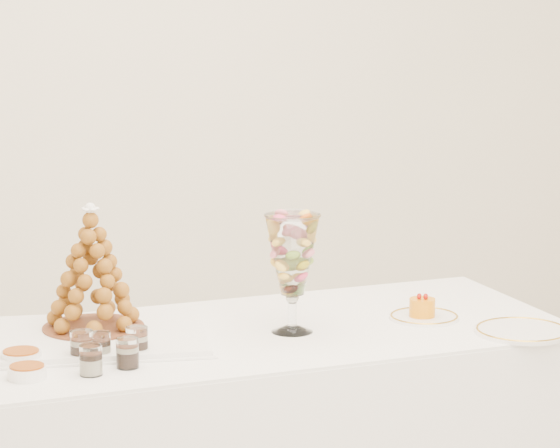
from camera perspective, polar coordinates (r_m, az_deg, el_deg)
name	(u,v)px	position (r m, az deg, el deg)	size (l,w,h in m)	color
lace_tray	(91,337)	(3.53, -8.12, -4.84)	(0.59, 0.44, 0.02)	white
macaron_vase	(292,256)	(3.54, 0.53, -1.40)	(0.15, 0.15, 0.32)	white
cake_plate	(424,317)	(3.74, 6.22, -4.01)	(0.19, 0.19, 0.01)	white
spare_plate	(522,331)	(3.63, 10.37, -4.56)	(0.26, 0.26, 0.01)	white
verrine_a	(82,346)	(3.35, -8.53, -5.22)	(0.06, 0.06, 0.08)	white
verrine_b	(100,346)	(3.36, -7.73, -5.23)	(0.05, 0.05, 0.07)	white
verrine_c	(137,341)	(3.38, -6.17, -5.05)	(0.06, 0.06, 0.08)	white
verrine_d	(91,360)	(3.23, -8.14, -5.82)	(0.06, 0.06, 0.07)	white
verrine_e	(127,353)	(3.28, -6.58, -5.53)	(0.06, 0.06, 0.07)	white
ramekin_back	(21,358)	(3.36, -11.08, -5.67)	(0.10, 0.10, 0.03)	white
ramekin_front	(27,373)	(3.24, -10.83, -6.30)	(0.09, 0.09, 0.03)	white
croquembouche	(92,268)	(3.54, -8.10, -1.88)	(0.27, 0.27, 0.34)	brown
mousse_cake	(422,307)	(3.72, 6.14, -3.58)	(0.07, 0.07, 0.06)	orange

